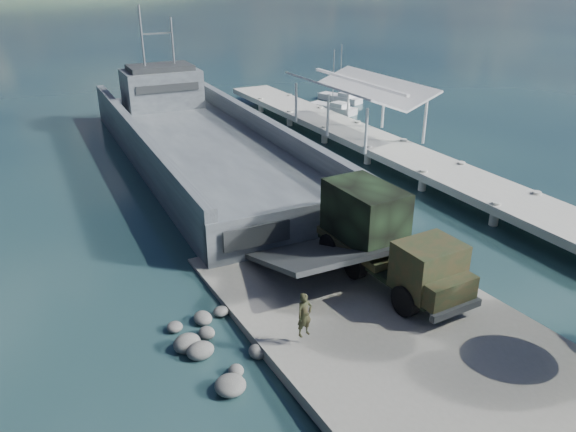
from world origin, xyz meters
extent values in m
plane|color=#18303B|center=(0.00, 0.00, 0.00)|extent=(1400.00, 1400.00, 0.00)
cube|color=gray|center=(0.00, -1.00, 0.25)|extent=(10.00, 18.00, 0.50)
cube|color=#A8A79E|center=(13.00, 18.00, 1.00)|extent=(4.00, 44.00, 0.50)
cube|color=#444950|center=(0.94, 22.30, 0.48)|extent=(10.88, 32.28, 2.66)
cube|color=#444950|center=(-3.52, 22.48, 2.45)|extent=(1.95, 31.91, 1.38)
cube|color=#444950|center=(5.41, 22.11, 2.45)|extent=(1.95, 31.91, 1.38)
cube|color=#444950|center=(0.29, 6.46, 1.06)|extent=(9.58, 0.82, 2.77)
cube|color=#444950|center=(1.38, 32.92, 3.40)|extent=(6.55, 4.51, 3.19)
cube|color=#292C2E|center=(1.38, 32.92, 5.21)|extent=(5.45, 3.62, 0.43)
cylinder|color=#A0A2A6|center=(0.10, 32.98, 7.66)|extent=(0.17, 0.17, 5.32)
cylinder|color=#A0A2A6|center=(2.66, 32.87, 7.13)|extent=(0.17, 0.17, 4.26)
cylinder|color=black|center=(0.92, -1.19, 1.14)|extent=(0.48, 1.29, 1.28)
cylinder|color=black|center=(3.19, -1.12, 1.14)|extent=(0.48, 1.29, 1.28)
cylinder|color=black|center=(0.83, 2.17, 1.14)|extent=(0.48, 1.29, 1.28)
cylinder|color=black|center=(3.09, 2.23, 1.14)|extent=(0.48, 1.29, 1.28)
cylinder|color=black|center=(0.77, 4.14, 1.14)|extent=(0.48, 1.29, 1.28)
cylinder|color=black|center=(3.04, 4.20, 1.14)|extent=(0.48, 1.29, 1.28)
cube|color=black|center=(1.98, 1.61, 1.29)|extent=(2.39, 7.56, 0.25)
cube|color=black|center=(2.05, -1.06, 2.33)|extent=(2.52, 2.04, 1.97)
cube|color=black|center=(2.09, -2.24, 1.83)|extent=(2.29, 0.95, 0.99)
cube|color=black|center=(1.94, 2.99, 1.63)|extent=(2.60, 4.61, 0.35)
cube|color=black|center=(1.93, 3.18, 3.07)|extent=(2.48, 3.82, 2.47)
cube|color=#292C2E|center=(2.10, -2.73, 1.24)|extent=(2.47, 0.32, 0.30)
imported|color=black|center=(-3.54, -0.95, 1.36)|extent=(0.68, 0.50, 1.72)
cube|color=silver|center=(17.61, 30.65, 0.23)|extent=(3.01, 5.24, 0.82)
cube|color=silver|center=(17.90, 29.78, 0.78)|extent=(1.69, 1.80, 0.55)
cylinder|color=#A0A2A6|center=(17.61, 30.65, 3.21)|extent=(0.09, 0.09, 5.50)
cube|color=silver|center=(20.82, 34.26, 0.22)|extent=(3.02, 5.14, 0.81)
cube|color=silver|center=(21.12, 33.41, 0.76)|extent=(1.67, 1.78, 0.54)
cylinder|color=#A0A2A6|center=(20.82, 34.26, 3.15)|extent=(0.09, 0.09, 5.39)
camera|label=1|loc=(-12.04, -15.62, 13.25)|focal=35.00mm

